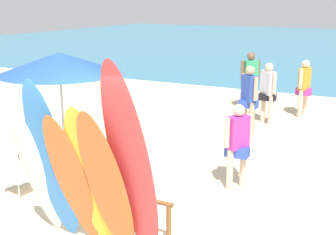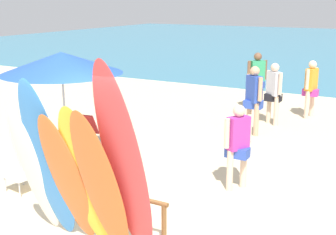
{
  "view_description": "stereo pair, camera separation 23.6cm",
  "coord_description": "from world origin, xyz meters",
  "views": [
    {
      "loc": [
        3.39,
        -4.88,
        3.27
      ],
      "look_at": [
        0.0,
        1.82,
        1.29
      ],
      "focal_mm": 47.87,
      "sensor_mm": 36.0,
      "label": 1
    },
    {
      "loc": [
        3.6,
        -4.77,
        3.27
      ],
      "look_at": [
        0.0,
        1.82,
        1.29
      ],
      "focal_mm": 47.87,
      "sensor_mm": 36.0,
      "label": 2
    }
  ],
  "objects": [
    {
      "name": "ground",
      "position": [
        0.0,
        14.0,
        0.0
      ],
      "size": [
        60.0,
        60.0,
        0.0
      ],
      "primitive_type": "plane",
      "color": "beige"
    },
    {
      "name": "surfboard_white_0",
      "position": [
        -0.78,
        -0.6,
        0.98
      ],
      "size": [
        0.5,
        0.73,
        1.97
      ],
      "primitive_type": "ellipsoid",
      "rotation": [
        0.32,
        0.0,
        -0.04
      ],
      "color": "white",
      "rests_on": "ground"
    },
    {
      "name": "surfboard_blue_1",
      "position": [
        -0.45,
        -0.66,
        1.19
      ],
      "size": [
        0.6,
        0.8,
        2.39
      ],
      "primitive_type": "ellipsoid",
      "rotation": [
        0.29,
        0.0,
        0.08
      ],
      "color": "#337AD1",
      "rests_on": "ground"
    },
    {
      "name": "beachgoer_near_rack",
      "position": [
        0.45,
        6.87,
        0.96
      ],
      "size": [
        0.51,
        0.44,
        1.66
      ],
      "rotation": [
        0.0,
        0.0,
        2.45
      ],
      "color": "beige",
      "rests_on": "ground"
    },
    {
      "name": "beachgoer_photographing",
      "position": [
        1.18,
        8.09,
        0.94
      ],
      "size": [
        0.43,
        0.61,
        1.64
      ],
      "rotation": [
        0.0,
        0.0,
        4.49
      ],
      "color": "beige",
      "rests_on": "ground"
    },
    {
      "name": "beach_umbrella",
      "position": [
        -2.11,
        1.56,
        2.14
      ],
      "size": [
        2.27,
        2.27,
        2.34
      ],
      "color": "silver",
      "rests_on": "ground"
    },
    {
      "name": "surfboard_yellow_3",
      "position": [
        0.17,
        -0.64,
        1.06
      ],
      "size": [
        0.62,
        0.82,
        2.11
      ],
      "primitive_type": "ellipsoid",
      "rotation": [
        0.33,
        0.0,
        0.09
      ],
      "color": "yellow",
      "rests_on": "ground"
    },
    {
      "name": "beach_chair_red",
      "position": [
        -2.68,
        2.74,
        0.42
      ],
      "size": [
        0.59,
        0.79,
        0.8
      ],
      "rotation": [
        0.0,
        0.0,
        0.14
      ],
      "color": "#B7B7BC",
      "rests_on": "ground"
    },
    {
      "name": "surfboard_rack",
      "position": [
        0.0,
        0.0,
        0.49
      ],
      "size": [
        1.98,
        0.07,
        0.66
      ],
      "color": "brown",
      "rests_on": "ground"
    },
    {
      "name": "surfboard_orange_2",
      "position": [
        -0.14,
        -0.64,
        0.99
      ],
      "size": [
        0.58,
        0.83,
        1.98
      ],
      "primitive_type": "ellipsoid",
      "rotation": [
        0.36,
        0.0,
        -0.03
      ],
      "color": "orange",
      "rests_on": "ground"
    },
    {
      "name": "surfboard_red_5",
      "position": [
        0.79,
        -0.68,
        1.35
      ],
      "size": [
        0.54,
        0.91,
        2.71
      ],
      "primitive_type": "ellipsoid",
      "rotation": [
        0.3,
        0.0,
        -0.0
      ],
      "color": "#D13D42",
      "rests_on": "ground"
    },
    {
      "name": "beach_chair_blue",
      "position": [
        -2.15,
        0.58,
        0.43
      ],
      "size": [
        0.59,
        0.72,
        0.83
      ],
      "rotation": [
        0.0,
        0.0,
        -0.14
      ],
      "color": "#B7B7BC",
      "rests_on": "ground"
    },
    {
      "name": "surfboard_orange_4",
      "position": [
        0.45,
        -0.71,
        1.06
      ],
      "size": [
        0.61,
        0.82,
        2.11
      ],
      "primitive_type": "ellipsoid",
      "rotation": [
        0.34,
        0.0,
        -0.05
      ],
      "color": "orange",
      "rests_on": "ground"
    },
    {
      "name": "beachgoer_by_water",
      "position": [
        1.11,
        2.33,
        0.89
      ],
      "size": [
        0.4,
        0.52,
        1.54
      ],
      "rotation": [
        0.0,
        0.0,
        1.04
      ],
      "color": "beige",
      "rests_on": "ground"
    },
    {
      "name": "beachgoer_strolling",
      "position": [
        -0.47,
        8.32,
        1.0
      ],
      "size": [
        0.47,
        0.52,
        1.74
      ],
      "rotation": [
        0.0,
        0.0,
        0.84
      ],
      "color": "brown",
      "rests_on": "ground"
    },
    {
      "name": "beachgoer_midbeach",
      "position": [
        0.27,
        5.74,
        0.99
      ],
      "size": [
        0.52,
        0.45,
        1.71
      ],
      "rotation": [
        0.0,
        0.0,
        5.58
      ],
      "color": "tan",
      "rests_on": "ground"
    }
  ]
}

